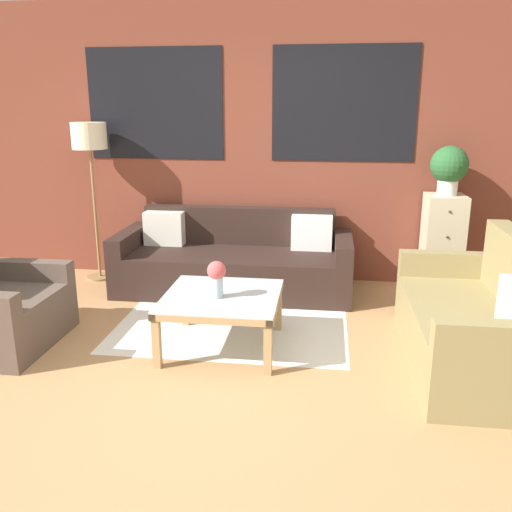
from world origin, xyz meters
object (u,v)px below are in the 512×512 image
coffee_table (222,303)px  settee_vintage (477,324)px  floor_lamp (90,145)px  potted_plant (449,167)px  drawer_cabinet (442,244)px  flower_vase (217,276)px  couch_dark (235,263)px

coffee_table → settee_vintage: bearing=-1.8°
settee_vintage → floor_lamp: bearing=155.3°
settee_vintage → potted_plant: size_ratio=3.57×
drawer_cabinet → potted_plant: size_ratio=2.08×
settee_vintage → flower_vase: bearing=-179.8°
drawer_cabinet → settee_vintage: bearing=-92.0°
settee_vintage → drawer_cabinet: (0.06, 1.62, 0.17)m
drawer_cabinet → potted_plant: (-0.00, 0.00, 0.75)m
flower_vase → coffee_table: bearing=69.2°
floor_lamp → drawer_cabinet: floor_lamp is taller
potted_plant → settee_vintage: bearing=-92.0°
couch_dark → coffee_table: bearing=-84.3°
coffee_table → drawer_cabinet: drawer_cabinet is taller
coffee_table → flower_vase: bearing=-110.8°
couch_dark → coffee_table: couch_dark is taller
settee_vintage → coffee_table: size_ratio=1.93×
settee_vintage → floor_lamp: size_ratio=1.02×
flower_vase → drawer_cabinet: bearing=40.4°
coffee_table → floor_lamp: 2.47m
potted_plant → flower_vase: 2.58m
couch_dark → coffee_table: size_ratio=2.67×
floor_lamp → potted_plant: (3.51, 0.03, -0.17)m
flower_vase → potted_plant: bearing=40.4°
drawer_cabinet → flower_vase: drawer_cabinet is taller
drawer_cabinet → floor_lamp: bearing=-179.6°
couch_dark → potted_plant: potted_plant is taller
couch_dark → floor_lamp: bearing=173.0°
coffee_table → drawer_cabinet: 2.45m
couch_dark → drawer_cabinet: size_ratio=2.37×
settee_vintage → floor_lamp: (-3.46, 1.59, 1.09)m
coffee_table → flower_vase: size_ratio=3.10×
settee_vintage → drawer_cabinet: 1.63m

